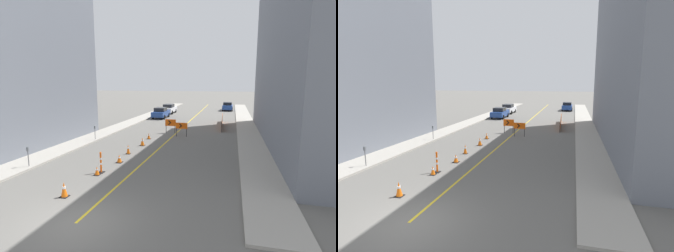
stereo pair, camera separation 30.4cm
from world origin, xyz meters
The scene contains 21 objects.
ground_plane centered at (0.00, 0.00, 0.00)m, with size 300.00×300.00×0.00m, color #605E59.
lane_stripe centered at (0.00, 27.74, 0.00)m, with size 0.12×55.49×0.01m.
sidewalk_left centered at (-7.33, 27.74, 0.06)m, with size 2.28×55.49×0.13m.
sidewalk_right centered at (7.33, 27.74, 0.06)m, with size 2.28×55.49×0.13m.
building_facade_left centered at (-11.47, 9.48, 7.04)m, with size 6.00×15.90×14.08m.
building_facade_right centered at (11.47, 16.51, 8.42)m, with size 6.00×25.51×16.84m.
traffic_cone_nearest centered at (-1.84, 1.95, 0.35)m, with size 0.37×0.37×0.72m.
traffic_cone_second centered at (-1.81, 4.95, 0.26)m, with size 0.33×0.33×0.52m.
traffic_cone_third centered at (-1.56, 7.47, 0.26)m, with size 0.40×0.40×0.54m.
traffic_cone_fourth centered at (-1.81, 9.62, 0.35)m, with size 0.33×0.33×0.71m.
traffic_cone_fifth centered at (-1.65, 12.35, 0.34)m, with size 0.41×0.41×0.69m.
traffic_cone_farthest centered at (-1.93, 14.97, 0.29)m, with size 0.36×0.36×0.58m.
delineator_post_front centered at (-1.79, 5.40, 0.55)m, with size 0.34×0.34×1.26m.
arrow_barricade_primary centered at (-0.61, 18.29, 1.04)m, with size 1.11×0.11×1.45m.
arrow_barricade_secondary centered at (0.86, 16.75, 1.01)m, with size 1.17×0.10×1.38m.
safety_mesh_fence centered at (4.48, 24.05, 0.55)m, with size 0.27×8.31×1.10m.
parked_car_curb_near centered at (-4.72, 29.45, 0.80)m, with size 1.94×4.32×1.59m.
parked_car_curb_mid centered at (-4.96, 35.63, 0.80)m, with size 1.95×4.36×1.59m.
parked_car_curb_far centered at (4.76, 42.68, 0.80)m, with size 1.94×4.33×1.59m.
parking_meter_near_curb centered at (-6.54, 5.06, 1.02)m, with size 0.12×0.11×1.25m.
parking_meter_far_curb centered at (-6.54, 13.22, 1.01)m, with size 0.12×0.11×1.24m.
Camera 2 is at (5.89, -7.99, 5.27)m, focal length 28.00 mm.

